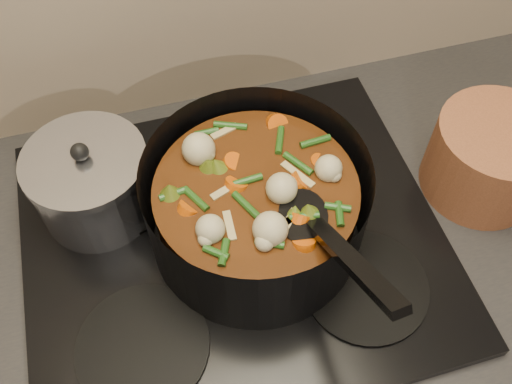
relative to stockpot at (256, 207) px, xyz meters
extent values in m
cube|color=brown|center=(-0.04, 0.00, -0.57)|extent=(2.60, 0.60, 0.86)
cube|color=black|center=(-0.04, 0.00, -0.12)|extent=(2.64, 0.64, 0.05)
cube|color=black|center=(-0.04, 0.00, -0.08)|extent=(0.62, 0.54, 0.02)
cylinder|color=black|center=(-0.20, -0.13, -0.07)|extent=(0.18, 0.18, 0.01)
cylinder|color=black|center=(0.12, -0.13, -0.07)|extent=(0.18, 0.18, 0.01)
cylinder|color=black|center=(-0.20, 0.13, -0.07)|extent=(0.18, 0.18, 0.01)
cylinder|color=black|center=(0.12, 0.13, -0.07)|extent=(0.18, 0.18, 0.01)
cylinder|color=black|center=(0.00, 0.00, 0.01)|extent=(0.34, 0.34, 0.15)
cylinder|color=black|center=(0.00, 0.00, -0.07)|extent=(0.30, 0.30, 0.01)
cylinder|color=#4F230D|center=(0.00, 0.00, -0.01)|extent=(0.28, 0.28, 0.11)
cylinder|color=#E5500A|center=(0.04, 0.00, 0.04)|extent=(0.03, 0.03, 0.03)
cylinder|color=#E5500A|center=(0.04, 0.06, 0.04)|extent=(0.04, 0.04, 0.03)
cylinder|color=#E5500A|center=(-0.04, 0.10, 0.04)|extent=(0.04, 0.04, 0.03)
cylinder|color=#E5500A|center=(-0.06, 0.01, 0.04)|extent=(0.03, 0.04, 0.03)
cylinder|color=#E5500A|center=(-0.06, -0.07, 0.04)|extent=(0.04, 0.04, 0.03)
cylinder|color=#E5500A|center=(0.01, -0.04, 0.04)|extent=(0.04, 0.04, 0.03)
cylinder|color=#E5500A|center=(0.07, -0.02, 0.04)|extent=(0.04, 0.04, 0.03)
cylinder|color=#E5500A|center=(0.08, 0.07, 0.04)|extent=(0.04, 0.03, 0.03)
cylinder|color=#E5500A|center=(-0.01, 0.06, 0.04)|extent=(0.04, 0.04, 0.03)
cylinder|color=#E5500A|center=(-0.08, 0.04, 0.04)|extent=(0.04, 0.04, 0.03)
sphere|color=beige|center=(0.06, 0.00, 0.06)|extent=(0.04, 0.04, 0.04)
sphere|color=beige|center=(0.00, 0.07, 0.06)|extent=(0.04, 0.04, 0.04)
sphere|color=beige|center=(-0.07, -0.01, 0.06)|extent=(0.04, 0.04, 0.04)
sphere|color=beige|center=(0.01, -0.06, 0.06)|extent=(0.04, 0.04, 0.04)
sphere|color=beige|center=(0.06, 0.01, 0.06)|extent=(0.04, 0.04, 0.04)
cone|color=#656E1B|center=(0.01, -0.09, 0.05)|extent=(0.04, 0.04, 0.04)
cone|color=#656E1B|center=(0.09, 0.02, 0.05)|extent=(0.04, 0.04, 0.04)
cone|color=#656E1B|center=(-0.02, 0.09, 0.05)|extent=(0.04, 0.04, 0.04)
cone|color=#656E1B|center=(-0.08, -0.03, 0.05)|extent=(0.04, 0.04, 0.04)
cone|color=#656E1B|center=(0.03, -0.08, 0.05)|extent=(0.04, 0.04, 0.04)
cylinder|color=#235619|center=(0.03, 0.03, 0.05)|extent=(0.01, 0.04, 0.01)
cylinder|color=#235619|center=(0.00, 0.11, 0.05)|extent=(0.04, 0.03, 0.01)
cylinder|color=#235619|center=(-0.06, 0.06, 0.05)|extent=(0.04, 0.02, 0.01)
cylinder|color=#235619|center=(-0.07, 0.00, 0.05)|extent=(0.03, 0.04, 0.01)
cylinder|color=#235619|center=(-0.03, -0.03, 0.05)|extent=(0.03, 0.04, 0.01)
cylinder|color=#235619|center=(0.00, -0.11, 0.05)|extent=(0.04, 0.02, 0.01)
cylinder|color=#235619|center=(0.06, -0.06, 0.05)|extent=(0.04, 0.03, 0.01)
cylinder|color=#235619|center=(0.07, 0.00, 0.05)|extent=(0.01, 0.04, 0.01)
cylinder|color=#235619|center=(0.03, 0.04, 0.05)|extent=(0.04, 0.03, 0.01)
cylinder|color=#235619|center=(0.00, 0.11, 0.05)|extent=(0.04, 0.02, 0.01)
cylinder|color=#235619|center=(-0.06, 0.06, 0.05)|extent=(0.03, 0.04, 0.01)
cylinder|color=#235619|center=(-0.07, 0.00, 0.05)|extent=(0.03, 0.04, 0.01)
cylinder|color=#235619|center=(-0.03, -0.03, 0.05)|extent=(0.04, 0.02, 0.01)
cylinder|color=#235619|center=(0.00, -0.11, 0.05)|extent=(0.04, 0.03, 0.01)
cylinder|color=#235619|center=(0.06, -0.06, 0.05)|extent=(0.01, 0.04, 0.01)
cube|color=tan|center=(-0.07, 0.02, 0.05)|extent=(0.05, 0.01, 0.00)
cube|color=tan|center=(-0.03, -0.07, 0.05)|extent=(0.02, 0.05, 0.00)
cube|color=tan|center=(0.06, -0.04, 0.05)|extent=(0.04, 0.03, 0.00)
cube|color=tan|center=(0.05, 0.06, 0.05)|extent=(0.04, 0.04, 0.00)
cube|color=tan|center=(-0.05, 0.06, 0.05)|extent=(0.03, 0.04, 0.00)
cube|color=tan|center=(-0.07, -0.04, 0.05)|extent=(0.05, 0.02, 0.00)
ellipsoid|color=black|center=(0.05, -0.06, 0.05)|extent=(0.09, 0.10, 0.01)
cube|color=black|center=(0.07, -0.17, 0.10)|extent=(0.04, 0.19, 0.11)
cylinder|color=silver|center=(-0.22, 0.12, -0.02)|extent=(0.17, 0.17, 0.11)
cylinder|color=silver|center=(-0.22, 0.12, 0.04)|extent=(0.18, 0.18, 0.01)
sphere|color=black|center=(-0.22, 0.12, 0.06)|extent=(0.03, 0.03, 0.03)
cylinder|color=#975131|center=(0.38, 0.00, -0.03)|extent=(0.21, 0.21, 0.13)
camera|label=1|loc=(-0.12, -0.43, 0.67)|focal=40.00mm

